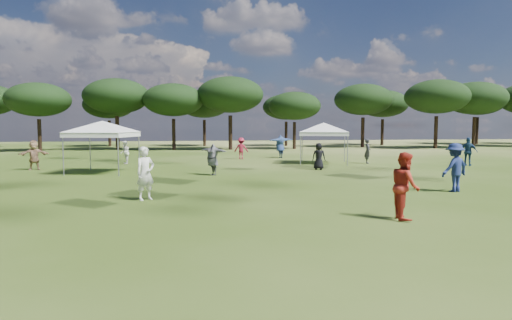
{
  "coord_description": "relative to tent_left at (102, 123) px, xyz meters",
  "views": [
    {
      "loc": [
        -0.86,
        -0.38,
        2.54
      ],
      "look_at": [
        -0.15,
        4.24,
        2.16
      ],
      "focal_mm": 30.0,
      "sensor_mm": 36.0,
      "label": 1
    }
  ],
  "objects": [
    {
      "name": "festival_crowd",
      "position": [
        7.27,
        -1.26,
        -1.79
      ],
      "size": [
        29.52,
        23.12,
        1.86
      ],
      "color": "navy",
      "rests_on": "ground"
    },
    {
      "name": "tent_left",
      "position": [
        0.0,
        0.0,
        0.0
      ],
      "size": [
        5.98,
        5.98,
        3.07
      ],
      "rotation": [
        0.0,
        0.0,
        -0.24
      ],
      "color": "gray",
      "rests_on": "ground"
    },
    {
      "name": "tent_right",
      "position": [
        13.38,
        3.79,
        -0.06
      ],
      "size": [
        6.05,
        6.05,
        3.01
      ],
      "rotation": [
        0.0,
        0.0,
        -0.29
      ],
      "color": "gray",
      "rests_on": "ground"
    },
    {
      "name": "tree_line",
      "position": [
        7.86,
        24.13,
        2.78
      ],
      "size": [
        108.78,
        17.63,
        7.77
      ],
      "color": "black",
      "rests_on": "ground"
    }
  ]
}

